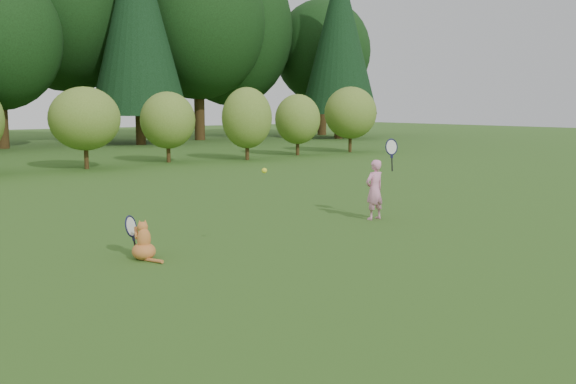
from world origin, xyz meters
TOP-DOWN VIEW (x-y plane):
  - ground at (0.00, 0.00)m, footprint 100.00×100.00m
  - shrub_row at (0.00, 13.00)m, footprint 28.00×3.00m
  - child at (2.36, 1.14)m, footprint 0.59×0.33m
  - cat at (-2.14, 0.83)m, footprint 0.40×0.73m
  - tennis_ball at (-0.73, 0.07)m, footprint 0.07×0.07m

SIDE VIEW (x-z plane):
  - ground at x=0.00m, z-range 0.00..0.00m
  - cat at x=-2.14m, z-range -0.09..0.62m
  - child at x=2.36m, z-range -0.24..1.35m
  - tennis_ball at x=-0.73m, z-range 1.10..1.18m
  - shrub_row at x=0.00m, z-range 0.00..2.80m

